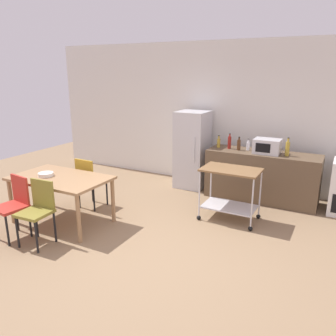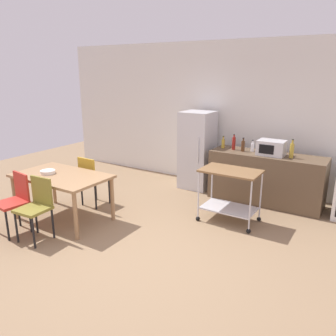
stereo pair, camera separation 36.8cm
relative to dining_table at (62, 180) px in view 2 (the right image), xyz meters
name	(u,v)px [view 2 (the right image)]	position (x,y,z in m)	size (l,w,h in m)	color
ground_plane	(141,249)	(1.63, -0.14, -0.67)	(12.00, 12.00, 0.00)	#8C7051
back_wall	(234,116)	(1.63, 3.06, 0.78)	(8.40, 0.12, 2.90)	silver
kitchen_counter	(266,178)	(2.53, 2.46, -0.22)	(2.00, 0.64, 0.90)	brown
dining_table	(62,180)	(0.00, 0.00, 0.00)	(1.50, 0.90, 0.75)	#A37A51
chair_red	(15,199)	(-0.24, -0.67, -0.15)	(0.45, 0.45, 0.89)	#B72D23
chair_olive	(36,205)	(0.21, -0.65, -0.15)	(0.42, 0.42, 0.89)	olive
chair_mustard	(92,178)	(-0.01, 0.67, -0.15)	(0.41, 0.41, 0.89)	gold
refrigerator	(197,150)	(1.08, 2.56, 0.10)	(0.60, 0.63, 1.55)	silver
kitchen_cart	(230,187)	(2.29, 1.33, -0.10)	(0.91, 0.57, 0.85)	brown
bottle_wine	(223,143)	(1.66, 2.50, 0.32)	(0.06, 0.06, 0.23)	gold
bottle_soda	(234,143)	(1.88, 2.48, 0.35)	(0.06, 0.06, 0.29)	maroon
bottle_olive_oil	(243,146)	(2.07, 2.44, 0.33)	(0.07, 0.07, 0.25)	#4C2D19
bottle_sesame_oil	(252,147)	(2.22, 2.52, 0.32)	(0.06, 0.06, 0.21)	silver
microwave	(271,148)	(2.59, 2.42, 0.36)	(0.46, 0.35, 0.26)	silver
bottle_soy_sauce	(292,150)	(2.94, 2.40, 0.36)	(0.07, 0.07, 0.32)	gold
fruit_bowl	(48,172)	(-0.23, -0.07, 0.11)	(0.23, 0.23, 0.06)	white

